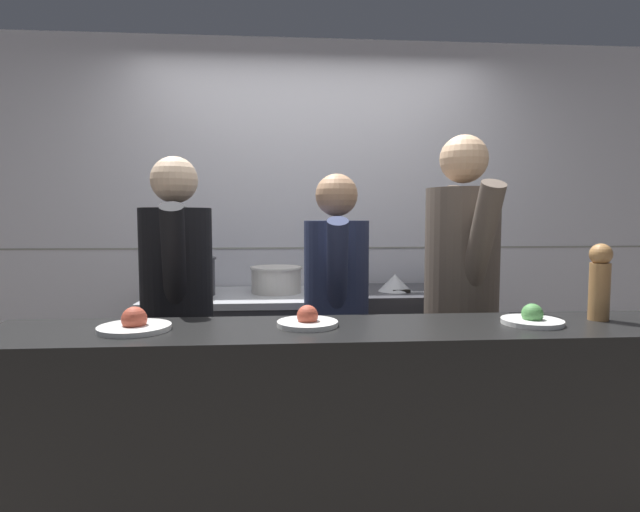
{
  "coord_description": "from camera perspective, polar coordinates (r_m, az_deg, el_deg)",
  "views": [
    {
      "loc": [
        -0.21,
        -2.11,
        1.36
      ],
      "look_at": [
        0.01,
        0.67,
        1.15
      ],
      "focal_mm": 28.0,
      "sensor_mm": 36.0,
      "label": 1
    }
  ],
  "objects": [
    {
      "name": "chef_sous",
      "position": [
        2.51,
        1.87,
        -6.76
      ],
      "size": [
        0.35,
        0.69,
        1.58
      ],
      "rotation": [
        0.0,
        0.0,
        -0.09
      ],
      "color": "black",
      "rests_on": "ground_plane"
    },
    {
      "name": "pepper_mill",
      "position": [
        2.2,
        29.34,
        -2.4
      ],
      "size": [
        0.08,
        0.08,
        0.3
      ],
      "color": "#AD7A47",
      "rests_on": "pass_counter"
    },
    {
      "name": "chef_head_cook",
      "position": [
        2.48,
        -16.01,
        -6.16
      ],
      "size": [
        0.39,
        0.72,
        1.65
      ],
      "rotation": [
        0.0,
        0.0,
        0.16
      ],
      "color": "black",
      "rests_on": "ground_plane"
    },
    {
      "name": "oven_range",
      "position": [
        3.31,
        -10.0,
        -11.88
      ],
      "size": [
        1.02,
        0.71,
        0.88
      ],
      "color": "#38383D",
      "rests_on": "ground_plane"
    },
    {
      "name": "wall_back_tiled",
      "position": [
        3.57,
        -1.05,
        3.36
      ],
      "size": [
        8.0,
        0.06,
        2.6
      ],
      "color": "silver",
      "rests_on": "ground_plane"
    },
    {
      "name": "mixing_bowl_steel",
      "position": [
        3.22,
        8.57,
        -3.03
      ],
      "size": [
        0.22,
        0.22,
        0.11
      ],
      "color": "#B7BABF",
      "rests_on": "prep_counter"
    },
    {
      "name": "prep_counter",
      "position": [
        3.37,
        8.92,
        -11.46
      ],
      "size": [
        1.04,
        0.65,
        0.9
      ],
      "color": "#38383D",
      "rests_on": "ground_plane"
    },
    {
      "name": "plated_dish_dessert",
      "position": [
        2.03,
        23.08,
        -6.64
      ],
      "size": [
        0.22,
        0.22,
        0.08
      ],
      "color": "white",
      "rests_on": "pass_counter"
    },
    {
      "name": "chef_line",
      "position": [
        2.57,
        15.81,
        -4.34
      ],
      "size": [
        0.37,
        0.77,
        1.76
      ],
      "rotation": [
        0.0,
        0.0,
        0.03
      ],
      "color": "black",
      "rests_on": "ground_plane"
    },
    {
      "name": "chefs_knife",
      "position": [
        3.17,
        10.79,
        -4.03
      ],
      "size": [
        0.35,
        0.04,
        0.02
      ],
      "color": "#B7BABF",
      "rests_on": "prep_counter"
    },
    {
      "name": "stock_pot",
      "position": [
        3.21,
        -14.94,
        -2.17
      ],
      "size": [
        0.36,
        0.36,
        0.24
      ],
      "color": "#2D2D33",
      "rests_on": "oven_range"
    },
    {
      "name": "plated_dish_main",
      "position": [
        1.88,
        -20.45,
        -7.36
      ],
      "size": [
        0.25,
        0.25,
        0.09
      ],
      "color": "white",
      "rests_on": "pass_counter"
    },
    {
      "name": "plated_dish_appetiser",
      "position": [
        1.84,
        -1.44,
        -7.41
      ],
      "size": [
        0.22,
        0.22,
        0.08
      ],
      "color": "white",
      "rests_on": "pass_counter"
    },
    {
      "name": "sauce_pot",
      "position": [
        3.23,
        -5.02,
        -2.6
      ],
      "size": [
        0.34,
        0.34,
        0.17
      ],
      "color": "beige",
      "rests_on": "oven_range"
    },
    {
      "name": "pass_counter",
      "position": [
        1.99,
        2.84,
        -22.01
      ],
      "size": [
        2.58,
        0.45,
        0.97
      ],
      "color": "black",
      "rests_on": "ground_plane"
    }
  ]
}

